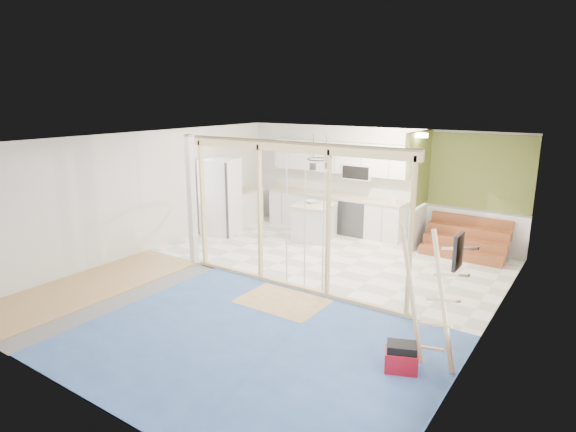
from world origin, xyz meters
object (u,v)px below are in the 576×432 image
Objects in this scene: ladder at (431,299)px; toolbox at (401,358)px; island at (313,223)px; fridge at (221,197)px.

toolbox is at bearing -118.36° from ladder.
island is at bearing 110.00° from toolbox.
fridge is at bearing -169.81° from island.
fridge is at bearing 127.92° from toolbox.
island reaches higher than toolbox.
fridge is 2.36m from island.
ladder is (4.01, -3.84, 0.48)m from island.
ladder reaches higher than toolbox.
island is 2.12× the size of toolbox.
fridge is 1.83× the size of island.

